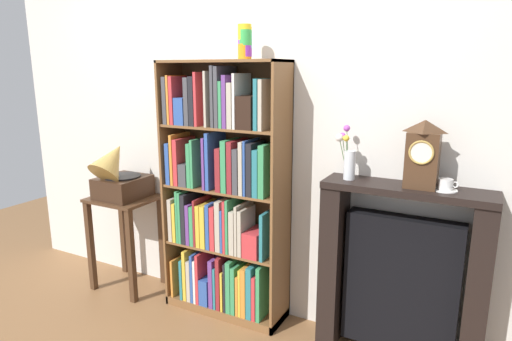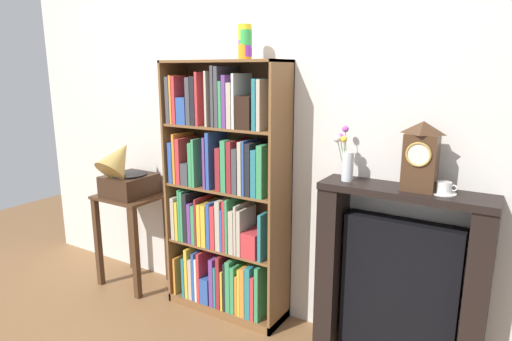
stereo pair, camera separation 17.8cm
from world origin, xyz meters
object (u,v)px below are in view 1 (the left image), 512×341
(side_table_left, at_px, (126,224))
(mantel_clock, at_px, (423,154))
(gramophone, at_px, (118,175))
(flower_vase, at_px, (348,158))
(fireplace_mantel, at_px, (400,275))
(teacup_with_saucer, at_px, (445,185))
(cup_stack, at_px, (245,42))
(bookshelf, at_px, (223,203))

(side_table_left, distance_m, mantel_clock, 2.28)
(gramophone, bearing_deg, flower_vase, 3.84)
(side_table_left, distance_m, flower_vase, 1.88)
(fireplace_mantel, distance_m, teacup_with_saucer, 0.61)
(fireplace_mantel, distance_m, flower_vase, 0.77)
(cup_stack, xyz_separation_m, mantel_clock, (1.09, 0.04, -0.62))
(bookshelf, distance_m, mantel_clock, 1.35)
(bookshelf, height_order, flower_vase, bookshelf)
(bookshelf, height_order, side_table_left, bookshelf)
(fireplace_mantel, bearing_deg, teacup_with_saucer, -5.87)
(fireplace_mantel, height_order, teacup_with_saucer, teacup_with_saucer)
(cup_stack, distance_m, flower_vase, 0.95)
(teacup_with_saucer, bearing_deg, bookshelf, -178.89)
(flower_vase, relative_size, teacup_with_saucer, 2.41)
(side_table_left, bearing_deg, mantel_clock, 2.01)
(bookshelf, bearing_deg, cup_stack, -3.24)
(cup_stack, bearing_deg, mantel_clock, 1.85)
(teacup_with_saucer, bearing_deg, mantel_clock, -178.94)
(cup_stack, distance_m, fireplace_mantel, 1.70)
(gramophone, xyz_separation_m, flower_vase, (1.75, 0.12, 0.28))
(cup_stack, xyz_separation_m, flower_vase, (0.67, 0.04, -0.67))
(fireplace_mantel, xyz_separation_m, teacup_with_saucer, (0.20, -0.02, 0.58))
(cup_stack, bearing_deg, flower_vase, 3.02)
(mantel_clock, bearing_deg, flower_vase, 179.95)
(cup_stack, xyz_separation_m, gramophone, (-1.07, -0.08, -0.95))
(bookshelf, height_order, fireplace_mantel, bookshelf)
(cup_stack, relative_size, side_table_left, 0.28)
(teacup_with_saucer, bearing_deg, fireplace_mantel, 174.13)
(cup_stack, height_order, side_table_left, cup_stack)
(cup_stack, height_order, fireplace_mantel, cup_stack)
(cup_stack, relative_size, flower_vase, 0.66)
(gramophone, height_order, teacup_with_saucer, gramophone)
(cup_stack, xyz_separation_m, side_table_left, (-1.07, -0.04, -1.36))
(bookshelf, relative_size, teacup_with_saucer, 13.55)
(mantel_clock, bearing_deg, teacup_with_saucer, 1.06)
(side_table_left, height_order, gramophone, gramophone)
(cup_stack, bearing_deg, bookshelf, 176.76)
(bookshelf, bearing_deg, fireplace_mantel, 2.24)
(cup_stack, distance_m, gramophone, 1.44)
(cup_stack, height_order, teacup_with_saucer, cup_stack)
(side_table_left, height_order, flower_vase, flower_vase)
(cup_stack, distance_m, teacup_with_saucer, 1.44)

